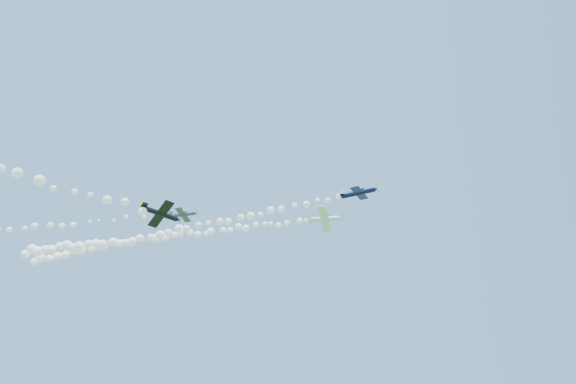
% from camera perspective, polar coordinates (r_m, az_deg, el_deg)
% --- Properties ---
extents(plane_white, '(8.10, 8.27, 2.82)m').
position_cam_1_polar(plane_white, '(101.63, 4.34, -3.19)').
color(plane_white, white).
extents(smoke_trail_white, '(71.26, 5.28, 3.33)m').
position_cam_1_polar(smoke_trail_white, '(112.45, -15.26, -5.20)').
color(smoke_trail_white, white).
extents(plane_navy, '(7.69, 7.96, 2.32)m').
position_cam_1_polar(plane_navy, '(92.33, 8.44, -0.09)').
color(plane_navy, black).
extents(smoke_trail_navy, '(80.65, 13.84, 2.99)m').
position_cam_1_polar(smoke_trail_navy, '(108.83, -13.97, -4.69)').
color(smoke_trail_navy, white).
extents(plane_grey, '(6.06, 6.39, 1.62)m').
position_cam_1_polar(plane_grey, '(96.63, -12.34, -2.62)').
color(plane_grey, '#363E4F').
extents(plane_black, '(6.23, 6.04, 2.47)m').
position_cam_1_polar(plane_black, '(75.57, -14.86, -2.50)').
color(plane_black, black).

